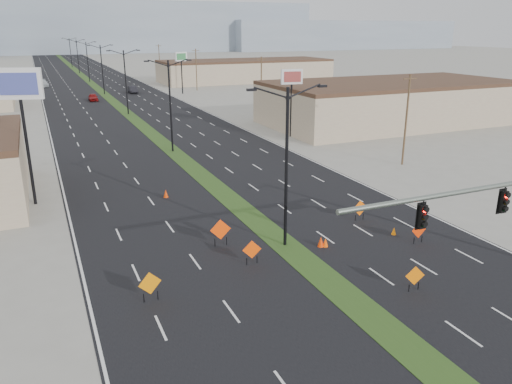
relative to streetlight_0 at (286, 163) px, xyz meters
name	(u,v)px	position (x,y,z in m)	size (l,w,h in m)	color
ground	(410,350)	(0.00, -12.00, -5.42)	(600.00, 600.00, 0.00)	gray
road_surface	(102,92)	(0.00, 88.00, -5.42)	(25.00, 400.00, 0.02)	black
median_strip	(102,92)	(0.00, 88.00, -5.42)	(2.00, 400.00, 0.04)	#2B4A1A
building_se_near	(391,104)	(34.00, 33.00, -2.67)	(36.00, 18.00, 5.50)	tan
building_se_far	(245,71)	(38.00, 98.00, -2.92)	(44.00, 16.00, 5.00)	tan
mesa_center	(125,27)	(40.00, 288.00, 8.58)	(220.00, 50.00, 28.00)	gray
mesa_east	(336,35)	(180.00, 278.00, 3.58)	(160.00, 50.00, 18.00)	gray
streetlight_0	(286,163)	(0.00, 0.00, 0.00)	(5.15, 0.24, 10.02)	black
streetlight_1	(170,103)	(0.00, 28.00, 0.00)	(5.15, 0.24, 10.02)	black
streetlight_2	(126,80)	(0.00, 56.00, 0.00)	(5.15, 0.24, 10.02)	black
streetlight_3	(102,68)	(0.00, 84.00, 0.00)	(5.15, 0.24, 10.02)	black
streetlight_4	(88,60)	(0.00, 112.00, 0.00)	(5.15, 0.24, 10.02)	black
streetlight_5	(78,55)	(0.00, 140.00, 0.00)	(5.15, 0.24, 10.02)	black
streetlight_6	(70,52)	(0.00, 168.00, 0.00)	(5.15, 0.24, 10.02)	black
utility_pole_0	(406,119)	(20.00, 13.00, -0.74)	(1.60, 0.20, 9.00)	#4C3823
utility_pole_1	(261,84)	(20.00, 48.00, -0.74)	(1.60, 0.20, 9.00)	#4C3823
utility_pole_2	(196,69)	(20.00, 83.00, -0.74)	(1.60, 0.20, 9.00)	#4C3823
utility_pole_3	(159,60)	(20.00, 118.00, -0.74)	(1.60, 0.20, 9.00)	#4C3823
car_left	(93,97)	(-3.33, 74.51, -4.73)	(1.62, 4.03, 1.37)	maroon
car_mid	(133,90)	(5.85, 83.67, -4.69)	(1.55, 4.44, 1.46)	black
car_far	(42,83)	(-11.50, 104.68, -4.59)	(2.31, 5.69, 1.65)	silver
construction_sign_0	(150,284)	(-9.37, -3.42, -4.46)	(1.21, 0.26, 1.63)	orange
construction_sign_1	(220,230)	(-3.80, 1.56, -4.35)	(1.35, 0.15, 1.80)	#FF3F05
construction_sign_2	(252,250)	(-3.01, -1.63, -4.54)	(1.12, 0.23, 1.50)	#FD4605
construction_sign_3	(415,277)	(3.59, -7.96, -4.59)	(1.05, 0.29, 1.43)	orange
construction_sign_4	(419,231)	(8.02, -3.17, -4.55)	(1.11, 0.05, 1.48)	#EA3104
construction_sign_5	(360,209)	(6.91, 1.73, -4.53)	(1.14, 0.05, 1.51)	#FD6205
cone_0	(321,242)	(1.97, -1.14, -5.08)	(0.41, 0.41, 0.69)	#E93604
cone_1	(325,242)	(2.24, -1.25, -5.11)	(0.37, 0.37, 0.61)	#FF5005
cone_2	(394,231)	(7.49, -1.43, -5.15)	(0.32, 0.32, 0.54)	#DA6904
cone_3	(166,194)	(-4.66, 12.41, -5.08)	(0.41, 0.41, 0.68)	red
pole_sign_west	(20,94)	(-14.51, 15.03, 3.22)	(3.37, 1.38, 10.51)	black
pole_sign_east_near	(292,82)	(16.02, 29.99, 1.41)	(2.77, 0.80, 8.45)	black
pole_sign_east_far	(181,60)	(15.43, 78.57, 1.52)	(2.78, 1.15, 8.57)	black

